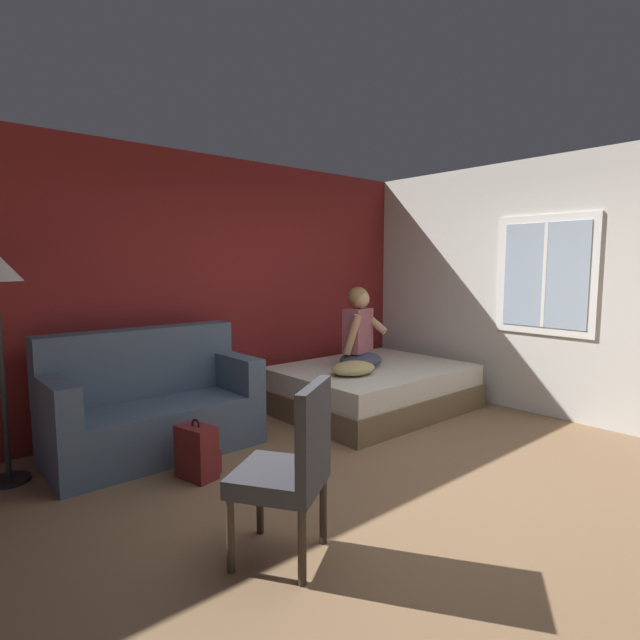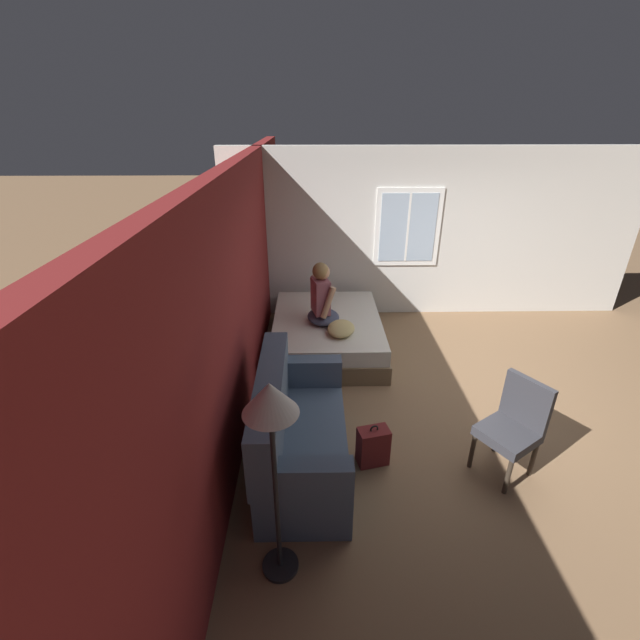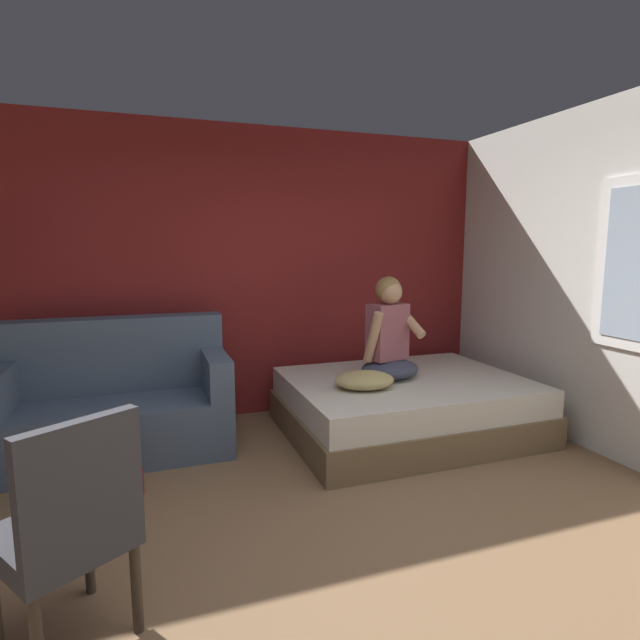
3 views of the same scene
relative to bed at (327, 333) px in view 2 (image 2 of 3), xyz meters
The scene contains 11 objects.
ground_plane 2.13m from the bed, 125.90° to the right, with size 40.00×40.00×0.00m, color brown.
wall_back_accent 1.95m from the bed, 140.78° to the left, with size 9.88×0.16×2.70m, color maroon.
wall_side_with_window 2.41m from the bed, 53.23° to the right, with size 0.19×6.69×2.70m.
bed is the anchor object (origin of this frame).
couch 2.38m from the bed, behind, with size 1.70×0.82×1.04m.
side_chair 2.94m from the bed, 145.40° to the right, with size 0.64×0.64×0.98m.
person_seated 0.62m from the bed, 150.31° to the left, with size 0.61×0.56×0.88m.
backpack 2.34m from the bed, behind, with size 0.29×0.33×0.46m.
throw_pillow 0.59m from the bed, 159.91° to the right, with size 0.48×0.36×0.14m, color tan.
cell_phone 0.49m from the bed, 156.86° to the right, with size 0.07×0.14×0.01m, color black.
floor_lamp 3.63m from the bed, behind, with size 0.36×0.36×1.70m.
Camera 2 is at (-4.28, 1.91, 3.16)m, focal length 24.00 mm.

